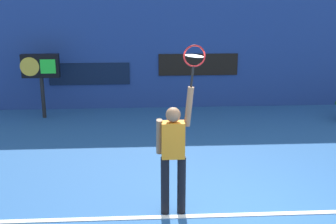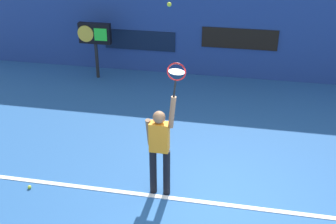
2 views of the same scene
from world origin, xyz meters
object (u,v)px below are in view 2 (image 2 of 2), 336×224
at_px(spare_ball, 29,187).
at_px(tennis_ball, 169,4).
at_px(tennis_player, 160,146).
at_px(tennis_racket, 176,74).
at_px(scoreboard_clock, 95,36).

bearing_deg(spare_ball, tennis_ball, 7.79).
relative_size(tennis_player, tennis_ball, 29.29).
height_order(tennis_racket, scoreboard_clock, tennis_racket).
height_order(tennis_racket, spare_ball, tennis_racket).
relative_size(tennis_player, spare_ball, 29.29).
xyz_separation_m(tennis_racket, tennis_ball, (-0.12, -0.00, 1.10)).
bearing_deg(tennis_racket, tennis_ball, -177.71).
distance_m(tennis_ball, scoreboard_clock, 6.47).
relative_size(scoreboard_clock, spare_ball, 24.59).
relative_size(tennis_ball, spare_ball, 1.00).
xyz_separation_m(tennis_racket, spare_ball, (-2.73, -0.36, -2.36)).
distance_m(scoreboard_clock, spare_ball, 5.70).
xyz_separation_m(tennis_racket, scoreboard_clock, (-3.32, 5.17, -1.10)).
bearing_deg(scoreboard_clock, tennis_player, -59.54).
height_order(tennis_ball, scoreboard_clock, tennis_ball).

